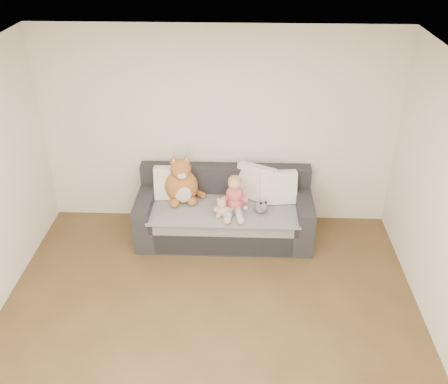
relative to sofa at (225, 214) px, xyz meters
name	(u,v)px	position (x,y,z in m)	size (l,w,h in m)	color
room_shell	(207,220)	(-0.10, -1.64, 0.99)	(5.00, 5.00, 5.00)	brown
sofa	(225,214)	(0.00, 0.00, 0.00)	(2.20, 0.94, 0.85)	#25252A
cushion_left	(173,183)	(-0.67, 0.12, 0.38)	(0.48, 0.23, 0.44)	white
cushion_right_back	(255,182)	(0.39, 0.17, 0.38)	(0.53, 0.42, 0.46)	white
cushion_right_front	(278,187)	(0.67, 0.07, 0.37)	(0.48, 0.25, 0.43)	white
toddler	(235,197)	(0.13, -0.17, 0.36)	(0.34, 0.47, 0.47)	#F15564
plush_cat	(182,184)	(-0.55, 0.07, 0.40)	(0.52, 0.49, 0.65)	#A95725
teddy_bear	(222,209)	(-0.02, -0.29, 0.26)	(0.20, 0.15, 0.25)	tan
plush_cow	(261,207)	(0.46, -0.19, 0.24)	(0.16, 0.23, 0.19)	white
sippy_cup	(231,213)	(0.08, -0.31, 0.22)	(0.10, 0.08, 0.11)	#7A328A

